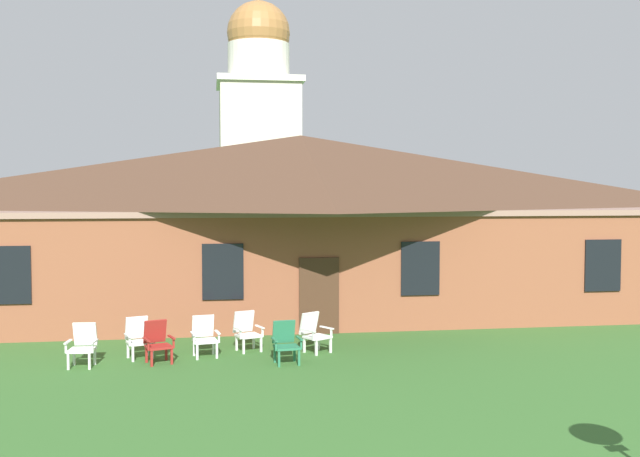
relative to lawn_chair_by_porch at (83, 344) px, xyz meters
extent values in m
cube|color=brown|center=(5.89, 7.85, 1.10)|extent=(21.78, 10.00, 3.20)
cube|color=#926D5E|center=(5.89, 7.85, 2.78)|extent=(22.22, 10.20, 0.16)
pyramid|color=#4C3323|center=(5.89, 7.85, 4.07)|extent=(22.66, 10.40, 2.41)
cube|color=black|center=(-2.28, 2.82, 1.26)|extent=(1.10, 0.06, 1.50)
cube|color=black|center=(3.16, 2.82, 1.26)|extent=(1.10, 0.06, 1.50)
cube|color=black|center=(8.61, 2.82, 1.26)|extent=(1.10, 0.06, 1.50)
cube|color=black|center=(14.06, 2.82, 1.26)|extent=(1.10, 0.06, 1.50)
cube|color=#422819|center=(5.76, 2.82, 0.55)|extent=(1.10, 0.06, 2.10)
cube|color=beige|center=(5.87, 29.05, 4.66)|extent=(4.80, 4.80, 10.32)
cube|color=silver|center=(5.87, 29.05, 10.00)|extent=(5.18, 5.18, 0.36)
cylinder|color=silver|center=(5.87, 29.05, 11.28)|extent=(3.80, 3.80, 2.20)
sphere|color=#9E6B38|center=(5.87, 29.05, 13.06)|extent=(3.88, 3.88, 3.88)
cube|color=silver|center=(0.19, -0.37, -0.32)|extent=(0.05, 0.05, 0.36)
cube|color=silver|center=(-0.26, -0.32, -0.32)|extent=(0.05, 0.05, 0.36)
cube|color=silver|center=(0.24, 0.07, -0.32)|extent=(0.05, 0.05, 0.36)
cube|color=silver|center=(-0.22, 0.12, -0.32)|extent=(0.05, 0.05, 0.36)
cube|color=silver|center=(-0.01, -0.12, -0.11)|extent=(0.59, 0.57, 0.05)
cube|color=silver|center=(0.02, 0.19, 0.19)|extent=(0.53, 0.24, 0.54)
cube|color=silver|center=(0.27, -0.17, 0.08)|extent=(0.11, 0.47, 0.03)
cube|color=silver|center=(0.26, -0.33, -0.03)|extent=(0.04, 0.04, 0.22)
cube|color=silver|center=(-0.30, -0.11, 0.08)|extent=(0.11, 0.47, 0.03)
cube|color=silver|center=(-0.32, -0.27, -0.03)|extent=(0.04, 0.04, 0.22)
cube|color=white|center=(1.49, 0.40, -0.32)|extent=(0.06, 0.06, 0.36)
cube|color=white|center=(1.06, 0.24, -0.32)|extent=(0.06, 0.06, 0.36)
cube|color=white|center=(1.33, 0.81, -0.32)|extent=(0.06, 0.06, 0.36)
cube|color=white|center=(0.90, 0.65, -0.32)|extent=(0.06, 0.06, 0.36)
cube|color=white|center=(1.20, 0.52, -0.11)|extent=(0.69, 0.68, 0.05)
cube|color=white|center=(1.09, 0.82, 0.19)|extent=(0.55, 0.36, 0.54)
cube|color=white|center=(1.47, 0.61, 0.08)|extent=(0.22, 0.46, 0.03)
cube|color=white|center=(1.53, 0.45, -0.03)|extent=(0.05, 0.05, 0.22)
cube|color=white|center=(0.93, 0.40, 0.08)|extent=(0.22, 0.46, 0.03)
cube|color=white|center=(0.99, 0.25, -0.03)|extent=(0.05, 0.05, 0.22)
cube|color=maroon|center=(1.95, -0.15, -0.32)|extent=(0.06, 0.06, 0.36)
cube|color=maroon|center=(1.52, -0.30, -0.32)|extent=(0.06, 0.06, 0.36)
cube|color=maroon|center=(1.81, 0.27, -0.32)|extent=(0.06, 0.06, 0.36)
cube|color=maroon|center=(1.37, 0.11, -0.32)|extent=(0.06, 0.06, 0.36)
cube|color=maroon|center=(1.66, -0.02, -0.11)|extent=(0.68, 0.67, 0.05)
cube|color=maroon|center=(1.56, 0.28, 0.19)|extent=(0.55, 0.35, 0.54)
cube|color=maroon|center=(1.94, 0.06, 0.08)|extent=(0.21, 0.46, 0.03)
cube|color=maroon|center=(2.00, -0.09, -0.03)|extent=(0.05, 0.05, 0.22)
cube|color=maroon|center=(1.40, -0.13, 0.08)|extent=(0.21, 0.46, 0.03)
cube|color=maroon|center=(1.45, -0.29, -0.03)|extent=(0.05, 0.05, 0.22)
cube|color=white|center=(2.97, 0.30, -0.32)|extent=(0.06, 0.06, 0.36)
cube|color=white|center=(2.52, 0.22, -0.32)|extent=(0.06, 0.06, 0.36)
cube|color=white|center=(2.89, 0.74, -0.32)|extent=(0.06, 0.06, 0.36)
cube|color=white|center=(2.44, 0.65, -0.32)|extent=(0.06, 0.06, 0.36)
cube|color=white|center=(2.70, 0.48, -0.11)|extent=(0.63, 0.61, 0.05)
cube|color=white|center=(2.65, 0.78, 0.19)|extent=(0.54, 0.28, 0.54)
cube|color=white|center=(2.99, 0.51, 0.08)|extent=(0.14, 0.47, 0.03)
cube|color=white|center=(3.02, 0.35, -0.03)|extent=(0.05, 0.05, 0.22)
cube|color=white|center=(2.42, 0.40, 0.08)|extent=(0.14, 0.47, 0.03)
cube|color=white|center=(2.45, 0.24, -0.03)|extent=(0.05, 0.05, 0.22)
cube|color=silver|center=(4.04, 0.83, -0.32)|extent=(0.06, 0.06, 0.36)
cube|color=silver|center=(3.61, 0.67, -0.32)|extent=(0.06, 0.06, 0.36)
cube|color=silver|center=(3.88, 1.25, -0.32)|extent=(0.06, 0.06, 0.36)
cube|color=silver|center=(3.45, 1.09, -0.32)|extent=(0.06, 0.06, 0.36)
cube|color=silver|center=(3.75, 0.96, -0.11)|extent=(0.69, 0.68, 0.05)
cube|color=silver|center=(3.64, 1.25, 0.19)|extent=(0.55, 0.36, 0.54)
cube|color=silver|center=(4.03, 1.04, 0.08)|extent=(0.22, 0.46, 0.03)
cube|color=silver|center=(4.08, 0.89, -0.03)|extent=(0.05, 0.05, 0.22)
cube|color=silver|center=(3.48, 0.84, 0.08)|extent=(0.22, 0.46, 0.03)
cube|color=silver|center=(3.54, 0.69, -0.03)|extent=(0.05, 0.05, 0.22)
cube|color=#28704C|center=(4.79, -0.70, -0.32)|extent=(0.06, 0.06, 0.36)
cube|color=#28704C|center=(4.33, -0.75, -0.32)|extent=(0.06, 0.06, 0.36)
cube|color=#28704C|center=(4.73, -0.26, -0.32)|extent=(0.06, 0.06, 0.36)
cube|color=#28704C|center=(4.28, -0.31, -0.32)|extent=(0.06, 0.06, 0.36)
cube|color=#28704C|center=(4.53, -0.51, -0.11)|extent=(0.60, 0.58, 0.05)
cube|color=#28704C|center=(4.49, -0.20, 0.19)|extent=(0.53, 0.25, 0.54)
cube|color=#28704C|center=(4.82, -0.49, 0.08)|extent=(0.12, 0.47, 0.03)
cube|color=#28704C|center=(4.84, -0.65, -0.03)|extent=(0.04, 0.04, 0.22)
cube|color=#28704C|center=(4.25, -0.56, 0.08)|extent=(0.12, 0.47, 0.03)
cube|color=#28704C|center=(4.27, -0.72, -0.03)|extent=(0.04, 0.04, 0.22)
cube|color=silver|center=(5.70, 0.49, -0.32)|extent=(0.07, 0.07, 0.36)
cube|color=silver|center=(5.31, 0.24, -0.32)|extent=(0.07, 0.07, 0.36)
cube|color=silver|center=(5.46, 0.86, -0.32)|extent=(0.07, 0.07, 0.36)
cube|color=silver|center=(5.07, 0.61, -0.32)|extent=(0.07, 0.07, 0.36)
cube|color=silver|center=(5.39, 0.55, -0.11)|extent=(0.74, 0.73, 0.05)
cube|color=silver|center=(5.22, 0.81, 0.19)|extent=(0.53, 0.44, 0.54)
cube|color=silver|center=(5.64, 0.69, 0.08)|extent=(0.31, 0.43, 0.03)
cube|color=silver|center=(5.73, 0.55, -0.03)|extent=(0.06, 0.06, 0.22)
cube|color=silver|center=(5.15, 0.37, 0.08)|extent=(0.31, 0.43, 0.03)
cube|color=silver|center=(5.24, 0.24, -0.03)|extent=(0.06, 0.06, 0.22)
camera|label=1|loc=(2.85, -16.94, 3.47)|focal=41.41mm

